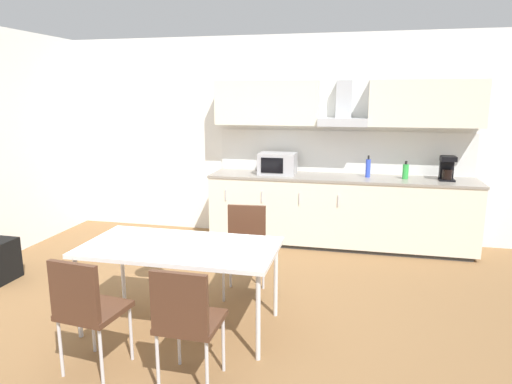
% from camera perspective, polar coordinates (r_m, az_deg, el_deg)
% --- Properties ---
extents(ground_plane, '(8.77, 7.74, 0.02)m').
position_cam_1_polar(ground_plane, '(4.28, -5.47, -15.14)').
color(ground_plane, brown).
extents(wall_back, '(7.02, 0.10, 2.73)m').
position_cam_1_polar(wall_back, '(6.39, 1.74, 6.82)').
color(wall_back, white).
rests_on(wall_back, ground_plane).
extents(kitchen_counter, '(3.37, 0.68, 0.92)m').
position_cam_1_polar(kitchen_counter, '(6.05, 10.33, -2.33)').
color(kitchen_counter, '#333333').
rests_on(kitchen_counter, ground_plane).
extents(backsplash_tile, '(3.35, 0.02, 0.56)m').
position_cam_1_polar(backsplash_tile, '(6.23, 10.73, 4.95)').
color(backsplash_tile, silver).
rests_on(backsplash_tile, kitchen_counter).
extents(upper_wall_cabinets, '(3.35, 0.40, 0.57)m').
position_cam_1_polar(upper_wall_cabinets, '(6.03, 10.90, 10.77)').
color(upper_wall_cabinets, silver).
extents(microwave, '(0.48, 0.35, 0.28)m').
position_cam_1_polar(microwave, '(6.02, 2.69, 3.57)').
color(microwave, '#ADADB2').
rests_on(microwave, kitchen_counter).
extents(coffee_maker, '(0.18, 0.19, 0.30)m').
position_cam_1_polar(coffee_maker, '(6.04, 22.77, 2.76)').
color(coffee_maker, black).
rests_on(coffee_maker, kitchen_counter).
extents(bottle_green, '(0.07, 0.07, 0.22)m').
position_cam_1_polar(bottle_green, '(5.97, 18.18, 2.47)').
color(bottle_green, green).
rests_on(bottle_green, kitchen_counter).
extents(bottle_blue, '(0.06, 0.06, 0.28)m').
position_cam_1_polar(bottle_blue, '(5.96, 13.83, 2.94)').
color(bottle_blue, blue).
rests_on(bottle_blue, kitchen_counter).
extents(dining_table, '(1.61, 0.83, 0.72)m').
position_cam_1_polar(dining_table, '(3.86, -9.48, -7.19)').
color(dining_table, white).
rests_on(dining_table, ground_plane).
extents(chair_near_right, '(0.41, 0.41, 0.87)m').
position_cam_1_polar(chair_near_right, '(3.11, -8.75, -15.05)').
color(chair_near_right, '#4C2D1E').
rests_on(chair_near_right, ground_plane).
extents(chair_far_right, '(0.43, 0.43, 0.87)m').
position_cam_1_polar(chair_far_right, '(4.52, -1.36, -6.14)').
color(chair_far_right, '#4C2D1E').
rests_on(chair_far_right, ground_plane).
extents(chair_near_left, '(0.44, 0.44, 0.87)m').
position_cam_1_polar(chair_near_left, '(3.43, -20.51, -13.04)').
color(chair_near_left, '#4C2D1E').
rests_on(chair_near_left, ground_plane).
extents(pendant_lamp, '(0.32, 0.32, 0.22)m').
position_cam_1_polar(pendant_lamp, '(3.66, -10.09, 9.56)').
color(pendant_lamp, silver).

